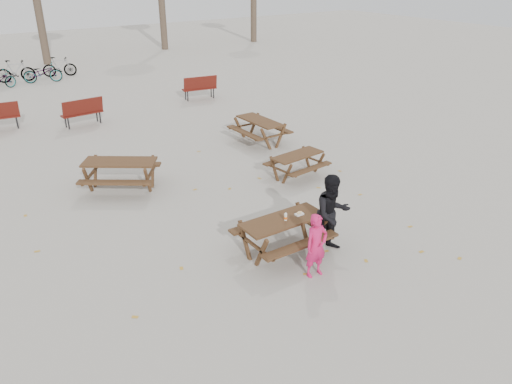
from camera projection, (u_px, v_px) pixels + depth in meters
ground at (282, 251)px, 10.57m from camera, size 80.00×80.00×0.00m
main_picnic_table at (283, 227)px, 10.32m from camera, size 1.80×1.45×0.78m
food_tray at (299, 214)px, 10.40m from camera, size 0.18×0.11×0.03m
bread_roll at (299, 212)px, 10.38m from camera, size 0.14×0.06×0.05m
soda_bottle at (286, 217)px, 10.16m from camera, size 0.07×0.07×0.17m
child at (316, 246)px, 9.52m from camera, size 0.50×0.34×1.31m
adult at (332, 214)px, 10.27m from camera, size 0.93×0.78×1.71m
picnic_table_east at (297, 165)px, 14.09m from camera, size 1.67×1.40×0.66m
picnic_table_north at (121, 175)px, 13.26m from camera, size 2.41×2.32×0.81m
picnic_table_far at (260, 131)px, 16.70m from camera, size 1.51×1.85×0.78m
park_bench_row at (50, 110)px, 18.55m from camera, size 13.45×1.95×1.03m
bicycle_row at (3, 75)px, 24.42m from camera, size 7.53×2.81×1.10m
fallen_leaves at (239, 202)px, 12.70m from camera, size 11.00×11.00×0.01m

